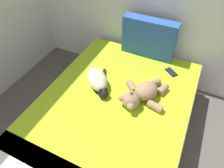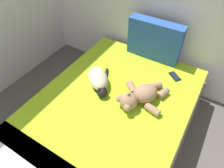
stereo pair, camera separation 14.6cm
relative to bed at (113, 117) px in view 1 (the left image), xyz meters
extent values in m
cube|color=olive|center=(0.00, 0.00, -0.09)|extent=(1.44, 1.96, 0.29)
cube|color=white|center=(0.00, 0.00, 0.14)|extent=(1.40, 1.91, 0.16)
cube|color=#9EC61E|center=(0.00, 0.06, 0.23)|extent=(1.39, 1.77, 0.02)
cube|color=#264C99|center=(0.04, 0.88, 0.46)|extent=(0.62, 0.14, 0.45)
ellipsoid|color=#C6B293|center=(-0.25, 0.15, 0.31)|extent=(0.38, 0.37, 0.15)
sphere|color=black|center=(-0.12, 0.02, 0.29)|extent=(0.10, 0.10, 0.10)
cone|color=black|center=(-0.10, 0.04, 0.35)|extent=(0.04, 0.04, 0.04)
cone|color=black|center=(-0.13, 0.00, 0.35)|extent=(0.04, 0.04, 0.04)
cylinder|color=black|center=(-0.25, 0.30, 0.25)|extent=(0.10, 0.16, 0.03)
ellipsoid|color=black|center=(-0.21, 0.06, 0.26)|extent=(0.11, 0.11, 0.04)
ellipsoid|color=#937051|center=(0.25, 0.20, 0.32)|extent=(0.29, 0.31, 0.16)
sphere|color=#937051|center=(0.16, 0.03, 0.32)|extent=(0.16, 0.16, 0.16)
sphere|color=brown|center=(0.16, 0.03, 0.38)|extent=(0.07, 0.07, 0.07)
sphere|color=black|center=(0.16, 0.03, 0.40)|extent=(0.02, 0.02, 0.02)
sphere|color=#937051|center=(0.19, -0.04, 0.33)|extent=(0.07, 0.07, 0.07)
sphere|color=#937051|center=(0.08, 0.01, 0.33)|extent=(0.07, 0.07, 0.07)
cylinder|color=#937051|center=(0.38, 0.10, 0.27)|extent=(0.15, 0.10, 0.07)
cylinder|color=#937051|center=(0.39, 0.34, 0.27)|extent=(0.10, 0.15, 0.07)
cylinder|color=#937051|center=(0.09, 0.25, 0.27)|extent=(0.15, 0.15, 0.07)
cylinder|color=#937051|center=(0.28, 0.39, 0.27)|extent=(0.14, 0.15, 0.07)
cube|color=black|center=(0.40, 0.67, 0.24)|extent=(0.16, 0.15, 0.01)
cube|color=black|center=(0.40, 0.67, 0.25)|extent=(0.14, 0.13, 0.00)
camera|label=1|loc=(0.52, -1.12, 1.71)|focal=32.12mm
camera|label=2|loc=(0.65, -1.06, 1.71)|focal=32.12mm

